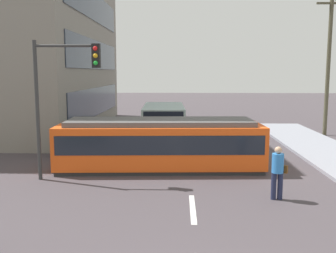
% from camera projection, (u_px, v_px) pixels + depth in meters
% --- Properties ---
extents(ground_plane, '(120.00, 120.00, 0.00)m').
position_uv_depth(ground_plane, '(189.00, 173.00, 15.13)').
color(ground_plane, '#453E42').
extents(lane_stripe_2, '(0.16, 2.40, 0.01)m').
position_uv_depth(lane_stripe_2, '(193.00, 209.00, 11.17)').
color(lane_stripe_2, silver).
rests_on(lane_stripe_2, ground).
extents(lane_stripe_3, '(0.16, 2.40, 0.01)m').
position_uv_depth(lane_stripe_3, '(186.00, 142.00, 21.80)').
color(lane_stripe_3, silver).
rests_on(lane_stripe_3, ground).
extents(lane_stripe_4, '(0.16, 2.40, 0.01)m').
position_uv_depth(lane_stripe_4, '(185.00, 127.00, 27.74)').
color(lane_stripe_4, silver).
rests_on(lane_stripe_4, ground).
extents(streetcar_tram, '(8.36, 2.90, 2.03)m').
position_uv_depth(streetcar_tram, '(160.00, 143.00, 15.76)').
color(streetcar_tram, '#F65518').
rests_on(streetcar_tram, ground).
extents(city_bus, '(2.72, 6.05, 1.84)m').
position_uv_depth(city_bus, '(164.00, 118.00, 24.46)').
color(city_bus, '#A7C1BD').
rests_on(city_bus, ground).
extents(pedestrian_crossing, '(0.51, 0.36, 1.67)m').
position_uv_depth(pedestrian_crossing, '(278.00, 170.00, 11.88)').
color(pedestrian_crossing, '#1F2440').
rests_on(pedestrian_crossing, ground).
extents(parked_sedan_mid, '(2.06, 4.47, 1.19)m').
position_uv_depth(parked_sedan_mid, '(83.00, 137.00, 19.86)').
color(parked_sedan_mid, black).
rests_on(parked_sedan_mid, ground).
extents(traffic_light_mast, '(2.39, 0.33, 5.04)m').
position_uv_depth(traffic_light_mast, '(62.00, 84.00, 13.73)').
color(traffic_light_mast, '#333333').
rests_on(traffic_light_mast, ground).
extents(utility_pole_mid, '(1.80, 0.24, 8.64)m').
position_uv_depth(utility_pole_mid, '(328.00, 63.00, 23.65)').
color(utility_pole_mid, brown).
rests_on(utility_pole_mid, ground).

